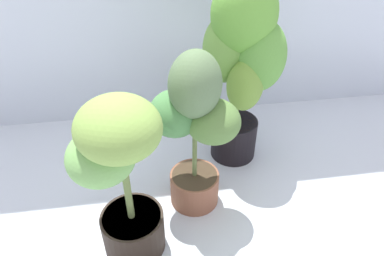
{
  "coord_description": "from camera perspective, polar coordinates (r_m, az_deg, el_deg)",
  "views": [
    {
      "loc": [
        -0.16,
        -1.03,
        1.23
      ],
      "look_at": [
        0.02,
        0.13,
        0.39
      ],
      "focal_mm": 32.84,
      "sensor_mm": 36.0,
      "label": 1
    }
  ],
  "objects": [
    {
      "name": "ground_plane",
      "position": [
        1.61,
        -0.01,
        -13.96
      ],
      "size": [
        8.0,
        8.0,
        0.0
      ],
      "primitive_type": "plane",
      "color": "silver",
      "rests_on": "ground"
    },
    {
      "name": "potted_plant_center",
      "position": [
        1.39,
        0.41,
        0.61
      ],
      "size": [
        0.41,
        0.32,
        0.74
      ],
      "color": "brown",
      "rests_on": "ground"
    },
    {
      "name": "potted_plant_front_left",
      "position": [
        1.23,
        -11.82,
        -6.7
      ],
      "size": [
        0.43,
        0.39,
        0.69
      ],
      "color": "black",
      "rests_on": "ground"
    },
    {
      "name": "potted_plant_back_right",
      "position": [
        1.63,
        8.31,
        10.86
      ],
      "size": [
        0.44,
        0.34,
        0.93
      ],
      "color": "black",
      "rests_on": "ground"
    }
  ]
}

